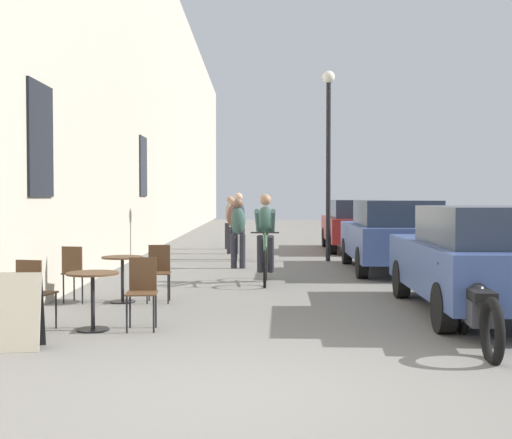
% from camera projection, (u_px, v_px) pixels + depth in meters
% --- Properties ---
extents(ground_plane, '(88.00, 88.00, 0.00)m').
position_uv_depth(ground_plane, '(254.00, 393.00, 5.55)').
color(ground_plane, slate).
extents(building_facade_left, '(0.54, 68.00, 9.98)m').
position_uv_depth(building_facade_left, '(139.00, 83.00, 19.38)').
color(building_facade_left, '#B7AD99').
rests_on(building_facade_left, ground_plane).
extents(cafe_table_near, '(0.64, 0.64, 0.72)m').
position_uv_depth(cafe_table_near, '(94.00, 288.00, 8.16)').
color(cafe_table_near, black).
rests_on(cafe_table_near, ground_plane).
extents(cafe_chair_near_toward_street, '(0.46, 0.46, 0.89)m').
position_uv_depth(cafe_chair_near_toward_street, '(36.00, 289.00, 8.09)').
color(cafe_chair_near_toward_street, black).
rests_on(cafe_chair_near_toward_street, ground_plane).
extents(cafe_chair_near_toward_wall, '(0.41, 0.41, 0.89)m').
position_uv_depth(cafe_chair_near_toward_wall, '(144.00, 288.00, 8.24)').
color(cafe_chair_near_toward_wall, black).
rests_on(cafe_chair_near_toward_wall, ground_plane).
extents(cafe_table_mid, '(0.64, 0.64, 0.72)m').
position_uv_depth(cafe_table_mid, '(124.00, 269.00, 10.36)').
color(cafe_table_mid, black).
rests_on(cafe_table_mid, ground_plane).
extents(cafe_chair_mid_toward_street, '(0.46, 0.46, 0.89)m').
position_uv_depth(cafe_chair_mid_toward_street, '(77.00, 270.00, 10.29)').
color(cafe_chair_mid_toward_street, black).
rests_on(cafe_chair_mid_toward_street, ground_plane).
extents(cafe_chair_mid_toward_wall, '(0.40, 0.40, 0.89)m').
position_uv_depth(cafe_chair_mid_toward_wall, '(160.00, 269.00, 10.43)').
color(cafe_chair_mid_toward_wall, black).
rests_on(cafe_chair_mid_toward_wall, ground_plane).
extents(sandwich_board_sign, '(0.59, 0.43, 0.84)m').
position_uv_depth(sandwich_board_sign, '(18.00, 311.00, 7.16)').
color(sandwich_board_sign, black).
rests_on(sandwich_board_sign, ground_plane).
extents(cyclist_on_bicycle, '(0.52, 1.76, 1.74)m').
position_uv_depth(cyclist_on_bicycle, '(267.00, 241.00, 12.72)').
color(cyclist_on_bicycle, black).
rests_on(cyclist_on_bicycle, ground_plane).
extents(pedestrian_near, '(0.34, 0.25, 1.62)m').
position_uv_depth(pedestrian_near, '(240.00, 229.00, 15.32)').
color(pedestrian_near, '#26262D').
rests_on(pedestrian_near, ground_plane).
extents(pedestrian_mid, '(0.37, 0.28, 1.77)m').
position_uv_depth(pedestrian_mid, '(240.00, 222.00, 17.53)').
color(pedestrian_mid, '#26262D').
rests_on(pedestrian_mid, ground_plane).
extents(pedestrian_far, '(0.36, 0.27, 1.62)m').
position_uv_depth(pedestrian_far, '(234.00, 223.00, 19.30)').
color(pedestrian_far, '#26262D').
rests_on(pedestrian_far, ground_plane).
extents(pedestrian_furthest, '(0.36, 0.26, 1.69)m').
position_uv_depth(pedestrian_furthest, '(232.00, 219.00, 21.10)').
color(pedestrian_furthest, '#26262D').
rests_on(pedestrian_furthest, ground_plane).
extents(street_lamp, '(0.32, 0.32, 4.90)m').
position_uv_depth(street_lamp, '(330.00, 141.00, 17.02)').
color(street_lamp, black).
rests_on(street_lamp, ground_plane).
extents(parked_car_nearest, '(1.95, 4.35, 1.53)m').
position_uv_depth(parked_car_nearest, '(482.00, 259.00, 9.23)').
color(parked_car_nearest, '#384C84').
rests_on(parked_car_nearest, ground_plane).
extents(parked_car_second, '(2.00, 4.50, 1.58)m').
position_uv_depth(parked_car_second, '(394.00, 235.00, 14.71)').
color(parked_car_second, '#384C84').
rests_on(parked_car_second, ground_plane).
extents(parked_car_third, '(1.98, 4.47, 1.57)m').
position_uv_depth(parked_car_third, '(358.00, 224.00, 20.42)').
color(parked_car_third, maroon).
rests_on(parked_car_third, ground_plane).
extents(parked_motorcycle, '(0.62, 2.14, 0.92)m').
position_uv_depth(parked_motorcycle, '(478.00, 310.00, 7.31)').
color(parked_motorcycle, black).
rests_on(parked_motorcycle, ground_plane).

